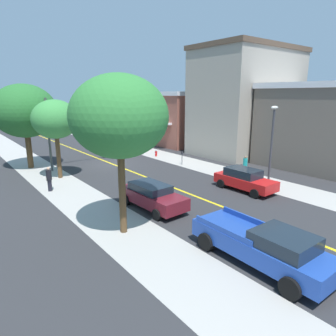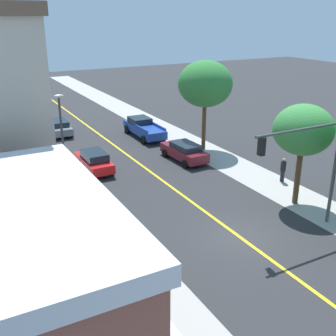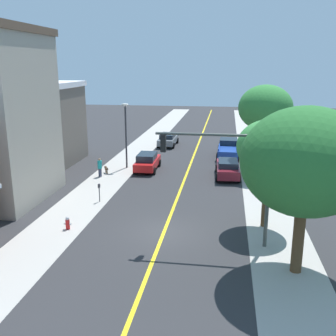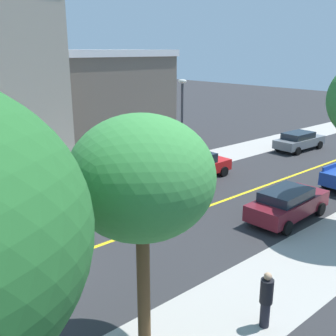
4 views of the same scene
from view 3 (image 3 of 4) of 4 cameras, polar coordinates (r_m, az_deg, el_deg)
The scene contains 19 objects.
ground_plane at distance 22.61m, azimuth -0.60°, elevation -9.34°, with size 140.00×140.00×0.00m, color #2D2D30.
sidewalk_left at distance 24.39m, azimuth -15.77°, elevation -8.06°, with size 3.40×126.00×0.01m, color #ADA8A0.
sidewalk_right at distance 22.57m, azimuth 15.91°, elevation -9.98°, with size 3.40×126.00×0.01m, color #ADA8A0.
road_centerline_stripe at distance 22.61m, azimuth -0.60°, elevation -9.33°, with size 0.20×126.00×0.00m, color yellow.
corner_shop_building at distance 38.54m, azimuth -20.07°, elevation 5.91°, with size 8.44×10.26×7.71m.
street_tree_left_near at distance 17.79m, azimuth 19.41°, elevation 0.86°, with size 5.61×5.61×7.62m.
street_tree_right_corner at distance 22.71m, azimuth 14.46°, elevation 2.93°, with size 3.60×3.60×6.32m.
street_tree_left_far at distance 34.39m, azimuth 14.02°, elevation 8.48°, with size 4.55×4.55×7.67m.
fire_hydrant at distance 23.59m, azimuth -14.43°, elevation -7.78°, with size 0.44×0.24×0.76m.
parking_meter at distance 27.54m, azimuth -10.00°, elevation -3.17°, with size 0.12×0.18×1.28m.
traffic_light_mast at distance 20.02m, azimuth 9.41°, elevation 0.32°, with size 5.88×0.32×6.42m.
street_lamp at distance 35.74m, azimuth -6.18°, elevation 5.81°, with size 0.70×0.36×5.92m.
red_sedan_left_curb at distance 35.28m, azimuth -3.03°, elevation 0.97°, with size 1.98×4.46×1.57m.
grey_sedan_left_curb at distance 46.10m, azimuth -0.01°, elevation 4.23°, with size 2.08×4.76×1.45m.
maroon_sedan_right_curb at distance 33.41m, azimuth 8.70°, elevation -0.00°, with size 2.18×4.76×1.50m.
blue_pickup_truck at distance 40.96m, azimuth 8.77°, elevation 2.86°, with size 2.30×5.98×1.70m.
pedestrian_black_shirt at distance 26.84m, azimuth 17.01°, elevation -3.93°, with size 0.38×0.38×1.76m.
pedestrian_teal_shirt at distance 33.63m, azimuth -9.91°, elevation 0.12°, with size 0.37×0.37×1.61m.
small_dog at distance 34.75m, azimuth -8.98°, elevation -0.13°, with size 0.58×0.76×0.59m.
Camera 3 is at (3.32, -20.36, 9.26)m, focal length 41.80 mm.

